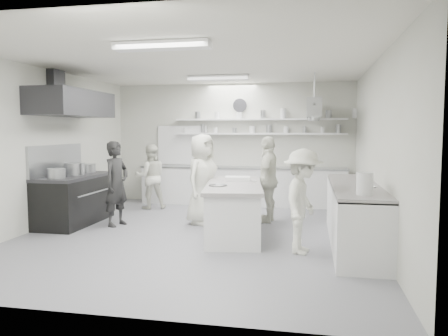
% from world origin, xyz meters
% --- Properties ---
extents(floor, '(6.00, 7.00, 0.02)m').
position_xyz_m(floor, '(0.00, 0.00, -0.01)').
color(floor, gray).
rests_on(floor, ground).
extents(ceiling, '(6.00, 7.00, 0.02)m').
position_xyz_m(ceiling, '(0.00, 0.00, 3.01)').
color(ceiling, silver).
rests_on(ceiling, wall_back).
extents(wall_back, '(6.00, 0.04, 3.00)m').
position_xyz_m(wall_back, '(0.00, 3.50, 1.50)').
color(wall_back, beige).
rests_on(wall_back, floor).
extents(wall_front, '(6.00, 0.04, 3.00)m').
position_xyz_m(wall_front, '(0.00, -3.50, 1.50)').
color(wall_front, beige).
rests_on(wall_front, floor).
extents(wall_left, '(0.04, 7.00, 3.00)m').
position_xyz_m(wall_left, '(-3.00, 0.00, 1.50)').
color(wall_left, beige).
rests_on(wall_left, floor).
extents(wall_right, '(0.04, 7.00, 3.00)m').
position_xyz_m(wall_right, '(3.00, 0.00, 1.50)').
color(wall_right, beige).
rests_on(wall_right, floor).
extents(stove, '(0.80, 1.80, 0.90)m').
position_xyz_m(stove, '(-2.60, 0.40, 0.45)').
color(stove, black).
rests_on(stove, floor).
extents(exhaust_hood, '(0.85, 2.00, 0.50)m').
position_xyz_m(exhaust_hood, '(-2.60, 0.40, 2.35)').
color(exhaust_hood, '#2F2F34').
rests_on(exhaust_hood, wall_left).
extents(back_counter, '(5.00, 0.60, 0.92)m').
position_xyz_m(back_counter, '(0.30, 3.20, 0.46)').
color(back_counter, white).
rests_on(back_counter, floor).
extents(shelf_lower, '(4.20, 0.26, 0.04)m').
position_xyz_m(shelf_lower, '(0.70, 3.37, 1.75)').
color(shelf_lower, white).
rests_on(shelf_lower, wall_back).
extents(shelf_upper, '(4.20, 0.26, 0.04)m').
position_xyz_m(shelf_upper, '(0.70, 3.37, 2.10)').
color(shelf_upper, white).
rests_on(shelf_upper, wall_back).
extents(pass_through_window, '(1.30, 0.04, 1.00)m').
position_xyz_m(pass_through_window, '(-1.30, 3.48, 1.45)').
color(pass_through_window, black).
rests_on(pass_through_window, wall_back).
extents(wall_clock, '(0.32, 0.05, 0.32)m').
position_xyz_m(wall_clock, '(0.20, 3.46, 2.45)').
color(wall_clock, white).
rests_on(wall_clock, wall_back).
extents(right_counter, '(0.74, 3.30, 0.94)m').
position_xyz_m(right_counter, '(2.65, -0.20, 0.47)').
color(right_counter, white).
rests_on(right_counter, floor).
extents(pot_rack, '(0.30, 1.60, 0.40)m').
position_xyz_m(pot_rack, '(2.00, 2.40, 2.30)').
color(pot_rack, '#9B9EA2').
rests_on(pot_rack, ceiling).
extents(light_fixture_front, '(1.30, 0.25, 0.10)m').
position_xyz_m(light_fixture_front, '(0.00, -1.80, 2.94)').
color(light_fixture_front, white).
rests_on(light_fixture_front, ceiling).
extents(light_fixture_rear, '(1.30, 0.25, 0.10)m').
position_xyz_m(light_fixture_rear, '(0.00, 1.80, 2.94)').
color(light_fixture_rear, white).
rests_on(light_fixture_rear, ceiling).
extents(prep_island, '(1.20, 2.42, 0.85)m').
position_xyz_m(prep_island, '(0.63, 0.10, 0.43)').
color(prep_island, white).
rests_on(prep_island, floor).
extents(stove_pot, '(0.39, 0.39, 0.28)m').
position_xyz_m(stove_pot, '(-2.60, 0.44, 1.05)').
color(stove_pot, '#9B9EA2').
rests_on(stove_pot, stove).
extents(cook_stove, '(0.53, 0.68, 1.63)m').
position_xyz_m(cook_stove, '(-1.70, 0.38, 0.81)').
color(cook_stove, black).
rests_on(cook_stove, floor).
extents(cook_back, '(0.91, 0.85, 1.51)m').
position_xyz_m(cook_back, '(-1.73, 2.26, 0.75)').
color(cook_back, silver).
rests_on(cook_back, floor).
extents(cook_island_left, '(0.81, 1.00, 1.76)m').
position_xyz_m(cook_island_left, '(-0.13, 0.88, 0.88)').
color(cook_island_left, silver).
rests_on(cook_island_left, floor).
extents(cook_island_right, '(0.53, 1.05, 1.72)m').
position_xyz_m(cook_island_right, '(1.12, 1.32, 0.86)').
color(cook_island_right, silver).
rests_on(cook_island_right, floor).
extents(cook_right, '(0.77, 1.10, 1.56)m').
position_xyz_m(cook_right, '(1.84, -0.86, 0.78)').
color(cook_right, silver).
rests_on(cook_right, floor).
extents(bowl_island_a, '(0.36, 0.36, 0.07)m').
position_xyz_m(bowl_island_a, '(0.43, -0.26, 0.89)').
color(bowl_island_a, '#9B9EA2').
rests_on(bowl_island_a, prep_island).
extents(bowl_island_b, '(0.28, 0.28, 0.07)m').
position_xyz_m(bowl_island_b, '(0.87, 0.49, 0.89)').
color(bowl_island_b, white).
rests_on(bowl_island_b, prep_island).
extents(bowl_right, '(0.33, 0.33, 0.06)m').
position_xyz_m(bowl_right, '(2.78, -0.58, 0.97)').
color(bowl_right, white).
rests_on(bowl_right, right_counter).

